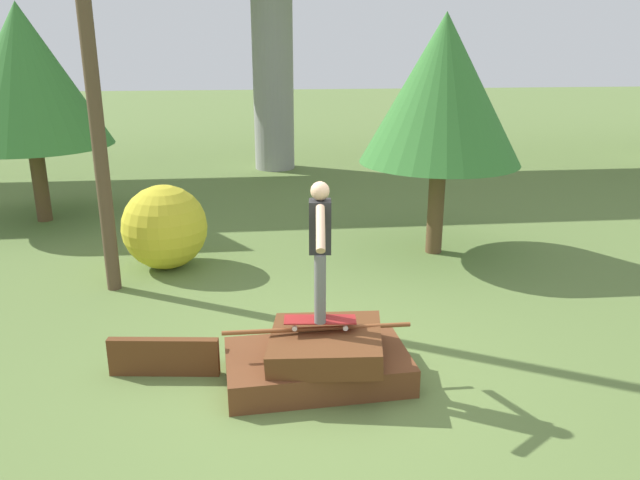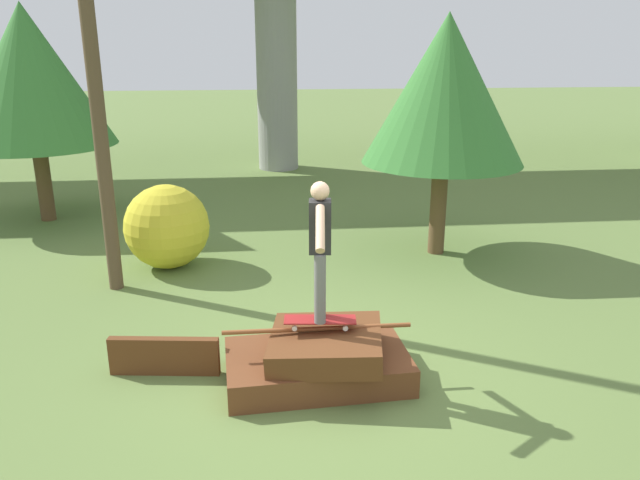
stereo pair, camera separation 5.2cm
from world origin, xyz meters
TOP-DOWN VIEW (x-y plane):
  - ground_plane at (0.00, 0.00)m, footprint 80.00×80.00m
  - scrap_pile at (0.03, -0.02)m, footprint 2.00×1.30m
  - scrap_plank_loose at (-1.65, 0.28)m, footprint 1.20×0.24m
  - skateboard at (0.03, 0.00)m, footprint 0.77×0.30m
  - skater at (0.03, 0.00)m, footprint 0.24×1.11m
  - utility_pole at (-2.70, 2.88)m, footprint 1.30×0.20m
  - tree_behind_left at (2.42, 3.98)m, footprint 2.62×2.62m
  - tree_behind_right at (-4.83, 6.73)m, footprint 3.02×3.02m
  - bush_yellow_flowering at (-2.04, 3.71)m, footprint 1.34×1.34m

SIDE VIEW (x-z plane):
  - ground_plane at x=0.00m, z-range 0.00..0.00m
  - scrap_plank_loose at x=-1.65m, z-range 0.00..0.43m
  - scrap_pile at x=0.03m, z-range -0.06..0.56m
  - bush_yellow_flowering at x=-2.04m, z-range 0.00..1.34m
  - skateboard at x=0.03m, z-range 0.65..0.74m
  - skater at x=0.03m, z-range 0.81..2.28m
  - tree_behind_left at x=2.42m, z-range 0.77..4.67m
  - tree_behind_right at x=-4.83m, z-range 0.75..4.91m
  - utility_pole at x=-2.70m, z-range 0.12..7.49m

